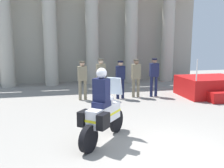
{
  "coord_description": "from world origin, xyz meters",
  "views": [
    {
      "loc": [
        -2.3,
        -4.72,
        2.58
      ],
      "look_at": [
        -0.51,
        3.49,
        1.07
      ],
      "focal_mm": 40.18,
      "sensor_mm": 36.0,
      "label": 1
    }
  ],
  "objects_px": {
    "officer_in_row_3": "(136,75)",
    "officer_in_row_4": "(154,74)",
    "officer_in_row_0": "(82,77)",
    "officer_in_row_1": "(101,76)",
    "motorcycle_with_rider": "(102,112)",
    "officer_in_row_2": "(120,77)",
    "reviewing_stand": "(210,87)"
  },
  "relations": [
    {
      "from": "officer_in_row_1",
      "to": "officer_in_row_0",
      "type": "bearing_deg",
      "value": -2.78
    },
    {
      "from": "officer_in_row_1",
      "to": "officer_in_row_4",
      "type": "xyz_separation_m",
      "value": [
        2.41,
        -0.01,
        -0.01
      ]
    },
    {
      "from": "officer_in_row_0",
      "to": "officer_in_row_4",
      "type": "bearing_deg",
      "value": 178.64
    },
    {
      "from": "officer_in_row_1",
      "to": "motorcycle_with_rider",
      "type": "bearing_deg",
      "value": 79.94
    },
    {
      "from": "reviewing_stand",
      "to": "motorcycle_with_rider",
      "type": "relative_size",
      "value": 1.34
    },
    {
      "from": "officer_in_row_0",
      "to": "officer_in_row_3",
      "type": "xyz_separation_m",
      "value": [
        2.38,
        0.04,
        0.01
      ]
    },
    {
      "from": "officer_in_row_1",
      "to": "officer_in_row_2",
      "type": "relative_size",
      "value": 1.05
    },
    {
      "from": "officer_in_row_3",
      "to": "officer_in_row_4",
      "type": "bearing_deg",
      "value": 174.2
    },
    {
      "from": "officer_in_row_3",
      "to": "officer_in_row_2",
      "type": "bearing_deg",
      "value": 10.7
    },
    {
      "from": "officer_in_row_1",
      "to": "officer_in_row_2",
      "type": "distance_m",
      "value": 0.84
    },
    {
      "from": "officer_in_row_2",
      "to": "reviewing_stand",
      "type": "bearing_deg",
      "value": 174.09
    },
    {
      "from": "officer_in_row_0",
      "to": "motorcycle_with_rider",
      "type": "relative_size",
      "value": 0.88
    },
    {
      "from": "reviewing_stand",
      "to": "officer_in_row_3",
      "type": "height_order",
      "value": "reviewing_stand"
    },
    {
      "from": "officer_in_row_0",
      "to": "officer_in_row_1",
      "type": "relative_size",
      "value": 0.95
    },
    {
      "from": "officer_in_row_3",
      "to": "reviewing_stand",
      "type": "bearing_deg",
      "value": 170.38
    },
    {
      "from": "officer_in_row_0",
      "to": "officer_in_row_1",
      "type": "height_order",
      "value": "officer_in_row_1"
    },
    {
      "from": "officer_in_row_0",
      "to": "motorcycle_with_rider",
      "type": "bearing_deg",
      "value": 89.87
    },
    {
      "from": "reviewing_stand",
      "to": "officer_in_row_0",
      "type": "distance_m",
      "value": 5.79
    },
    {
      "from": "reviewing_stand",
      "to": "officer_in_row_4",
      "type": "distance_m",
      "value": 2.65
    },
    {
      "from": "reviewing_stand",
      "to": "officer_in_row_3",
      "type": "distance_m",
      "value": 3.45
    },
    {
      "from": "motorcycle_with_rider",
      "to": "officer_in_row_2",
      "type": "bearing_deg",
      "value": 20.06
    },
    {
      "from": "officer_in_row_2",
      "to": "officer_in_row_1",
      "type": "bearing_deg",
      "value": -6.65
    },
    {
      "from": "reviewing_stand",
      "to": "officer_in_row_1",
      "type": "xyz_separation_m",
      "value": [
        -4.95,
        0.46,
        0.61
      ]
    },
    {
      "from": "officer_in_row_0",
      "to": "officer_in_row_3",
      "type": "height_order",
      "value": "officer_in_row_3"
    },
    {
      "from": "officer_in_row_3",
      "to": "officer_in_row_4",
      "type": "relative_size",
      "value": 0.98
    },
    {
      "from": "motorcycle_with_rider",
      "to": "officer_in_row_0",
      "type": "bearing_deg",
      "value": 40.15
    },
    {
      "from": "officer_in_row_4",
      "to": "motorcycle_with_rider",
      "type": "xyz_separation_m",
      "value": [
        -3.16,
        -4.55,
        -0.23
      ]
    },
    {
      "from": "reviewing_stand",
      "to": "officer_in_row_0",
      "type": "height_order",
      "value": "reviewing_stand"
    },
    {
      "from": "reviewing_stand",
      "to": "officer_in_row_4",
      "type": "bearing_deg",
      "value": 169.85
    },
    {
      "from": "reviewing_stand",
      "to": "motorcycle_with_rider",
      "type": "xyz_separation_m",
      "value": [
        -5.7,
        -4.09,
        0.37
      ]
    },
    {
      "from": "officer_in_row_2",
      "to": "officer_in_row_3",
      "type": "height_order",
      "value": "officer_in_row_3"
    },
    {
      "from": "reviewing_stand",
      "to": "officer_in_row_2",
      "type": "bearing_deg",
      "value": 174.78
    }
  ]
}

